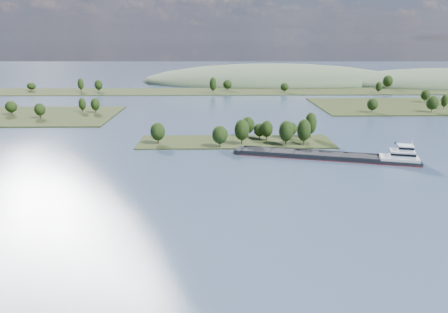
{
  "coord_description": "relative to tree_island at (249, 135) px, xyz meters",
  "views": [
    {
      "loc": [
        -10.37,
        -40.05,
        52.35
      ],
      "look_at": [
        -6.99,
        130.0,
        6.0
      ],
      "focal_mm": 35.0,
      "sensor_mm": 36.0,
      "label": 1
    }
  ],
  "objects": [
    {
      "name": "hill_west",
      "position": [
        53.39,
        321.13,
        -4.15
      ],
      "size": [
        320.0,
        160.0,
        44.0
      ],
      "primitive_type": "ellipsoid",
      "color": "#475B3E",
      "rests_on": "ground"
    },
    {
      "name": "cargo_barge",
      "position": [
        37.56,
        -31.88,
        -2.76
      ],
      "size": [
        81.09,
        31.72,
        11.03
      ],
      "color": "black",
      "rests_on": "ground"
    },
    {
      "name": "ground",
      "position": [
        -6.61,
        -58.87,
        -4.15
      ],
      "size": [
        1800.0,
        1800.0,
        0.0
      ],
      "primitive_type": "plane",
      "color": "#3C5069",
      "rests_on": "ground"
    },
    {
      "name": "back_shoreline",
      "position": [
        2.81,
        220.97,
        -3.43
      ],
      "size": [
        900.0,
        60.0,
        16.52
      ],
      "color": "#242F14",
      "rests_on": "ground"
    },
    {
      "name": "hill_east",
      "position": [
        253.39,
        291.13,
        -4.15
      ],
      "size": [
        260.0,
        140.0,
        36.0
      ],
      "primitive_type": "ellipsoid",
      "color": "#475B3E",
      "rests_on": "ground"
    },
    {
      "name": "tree_island",
      "position": [
        0.0,
        0.0,
        0.0
      ],
      "size": [
        100.0,
        31.73,
        15.09
      ],
      "color": "#242F14",
      "rests_on": "ground"
    }
  ]
}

